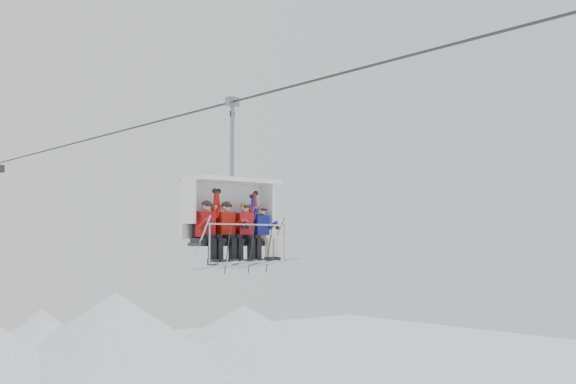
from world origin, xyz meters
TOP-DOWN VIEW (x-y plane):
  - haul_cable at (0.00, 0.00)m, footprint 0.06×50.00m
  - chairlift_carrier at (0.00, 2.25)m, footprint 2.34×1.17m
  - skier_far_left at (-0.78, 1.94)m, footprint 0.40×1.69m
  - skier_center_left at (-0.22, 1.94)m, footprint 0.40×1.69m
  - skier_center_right at (0.31, 1.94)m, footprint 0.40×1.69m
  - skier_far_right at (0.83, 1.93)m, footprint 0.37×1.69m

SIDE VIEW (x-z plane):
  - skier_far_right at x=0.83m, z-range 9.42..10.92m
  - skier_far_left at x=-0.78m, z-range 9.40..11.00m
  - skier_center_left at x=-0.22m, z-range 9.40..11.00m
  - skier_center_right at x=0.31m, z-range 9.40..11.00m
  - chairlift_carrier at x=0.00m, z-range 8.68..12.66m
  - haul_cable at x=0.00m, z-range 13.27..13.33m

